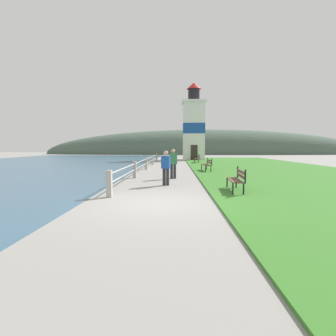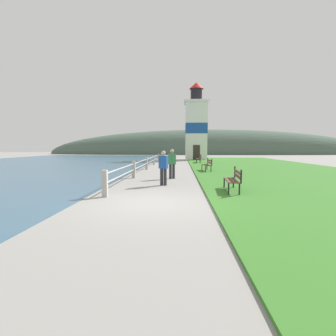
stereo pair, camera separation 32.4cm
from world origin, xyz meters
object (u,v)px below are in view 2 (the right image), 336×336
(lighthouse, at_px, (196,127))
(person_by_railing, at_px, (163,167))
(person_strolling, at_px, (172,163))
(park_bench_far, at_px, (199,158))
(park_bench_near, at_px, (234,178))
(park_bench_midway, at_px, (208,164))

(lighthouse, height_order, person_by_railing, lighthouse)
(lighthouse, distance_m, person_strolling, 22.10)
(lighthouse, bearing_deg, person_strolling, -96.69)
(park_bench_far, bearing_deg, person_by_railing, 82.34)
(park_bench_near, relative_size, person_by_railing, 1.09)
(person_strolling, bearing_deg, person_by_railing, 159.44)
(park_bench_far, height_order, lighthouse, lighthouse)
(lighthouse, bearing_deg, park_bench_near, -90.12)
(park_bench_midway, bearing_deg, person_by_railing, 64.66)
(person_strolling, xyz_separation_m, person_by_railing, (-0.30, -2.53, -0.03))
(lighthouse, bearing_deg, person_by_railing, -96.71)
(park_bench_far, distance_m, person_by_railing, 16.58)
(park_bench_midway, distance_m, lighthouse, 17.86)
(lighthouse, bearing_deg, park_bench_midway, -90.58)
(park_bench_near, height_order, lighthouse, lighthouse)
(park_bench_near, distance_m, park_bench_far, 18.08)
(park_bench_near, xyz_separation_m, park_bench_far, (-0.03, 18.08, 0.00))
(park_bench_far, height_order, person_strolling, person_strolling)
(park_bench_midway, height_order, park_bench_far, same)
(park_bench_near, height_order, park_bench_midway, same)
(park_bench_far, bearing_deg, park_bench_near, 92.02)
(park_bench_midway, relative_size, person_by_railing, 1.09)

